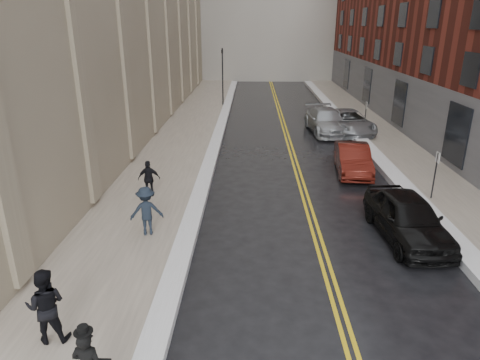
# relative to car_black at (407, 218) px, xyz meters

# --- Properties ---
(ground) EXTENTS (160.00, 160.00, 0.00)m
(ground) POSITION_rel_car_black_xyz_m (-5.63, -4.54, -0.82)
(ground) COLOR black
(ground) RESTS_ON ground
(sidewalk_left) EXTENTS (4.00, 64.00, 0.15)m
(sidewalk_left) POSITION_rel_car_black_xyz_m (-10.13, 11.46, -0.75)
(sidewalk_left) COLOR gray
(sidewalk_left) RESTS_ON ground
(sidewalk_right) EXTENTS (3.00, 64.00, 0.15)m
(sidewalk_right) POSITION_rel_car_black_xyz_m (3.37, 11.46, -0.75)
(sidewalk_right) COLOR gray
(sidewalk_right) RESTS_ON ground
(lane_stripe_a) EXTENTS (0.12, 64.00, 0.01)m
(lane_stripe_a) POSITION_rel_car_black_xyz_m (-3.25, 11.46, -0.82)
(lane_stripe_a) COLOR gold
(lane_stripe_a) RESTS_ON ground
(lane_stripe_b) EXTENTS (0.12, 64.00, 0.01)m
(lane_stripe_b) POSITION_rel_car_black_xyz_m (-3.01, 11.46, -0.82)
(lane_stripe_b) COLOR gold
(lane_stripe_b) RESTS_ON ground
(snow_ridge_left) EXTENTS (0.70, 60.80, 0.26)m
(snow_ridge_left) POSITION_rel_car_black_xyz_m (-7.83, 11.46, -0.69)
(snow_ridge_left) COLOR white
(snow_ridge_left) RESTS_ON ground
(snow_ridge_right) EXTENTS (0.85, 60.80, 0.30)m
(snow_ridge_right) POSITION_rel_car_black_xyz_m (1.52, 11.46, -0.67)
(snow_ridge_right) COLOR white
(snow_ridge_right) RESTS_ON ground
(traffic_signal) EXTENTS (0.18, 0.15, 5.20)m
(traffic_signal) POSITION_rel_car_black_xyz_m (-8.23, 25.46, 2.26)
(traffic_signal) COLOR black
(traffic_signal) RESTS_ON ground
(parking_sign_near) EXTENTS (0.06, 0.35, 2.23)m
(parking_sign_near) POSITION_rel_car_black_xyz_m (2.27, 3.46, 0.54)
(parking_sign_near) COLOR black
(parking_sign_near) RESTS_ON ground
(parking_sign_far) EXTENTS (0.06, 0.35, 2.23)m
(parking_sign_far) POSITION_rel_car_black_xyz_m (2.27, 15.46, 0.54)
(parking_sign_far) COLOR black
(parking_sign_far) RESTS_ON ground
(car_black) EXTENTS (2.29, 4.94, 1.64)m
(car_black) POSITION_rel_car_black_xyz_m (0.00, 0.00, 0.00)
(car_black) COLOR black
(car_black) RESTS_ON ground
(car_maroon) EXTENTS (1.95, 4.59, 1.47)m
(car_maroon) POSITION_rel_car_black_xyz_m (-0.35, 7.16, -0.08)
(car_maroon) COLOR #4B130D
(car_maroon) RESTS_ON ground
(car_silver_near) EXTENTS (2.81, 5.86, 1.65)m
(car_silver_near) POSITION_rel_car_black_xyz_m (-0.33, 15.77, 0.00)
(car_silver_near) COLOR #95989C
(car_silver_near) RESTS_ON ground
(car_silver_far) EXTENTS (3.35, 6.01, 1.59)m
(car_silver_far) POSITION_rel_car_black_xyz_m (1.17, 15.74, -0.03)
(car_silver_far) COLOR gray
(car_silver_far) RESTS_ON ground
(pedestrian_a) EXTENTS (1.02, 0.86, 1.90)m
(pedestrian_a) POSITION_rel_car_black_xyz_m (-10.32, -5.69, 0.28)
(pedestrian_a) COLOR black
(pedestrian_a) RESTS_ON sidewalk_left
(pedestrian_b) EXTENTS (1.29, 0.93, 1.80)m
(pedestrian_b) POSITION_rel_car_black_xyz_m (-9.26, -0.19, 0.23)
(pedestrian_b) COLOR black
(pedestrian_b) RESTS_ON sidewalk_left
(pedestrian_c) EXTENTS (0.99, 0.52, 1.61)m
(pedestrian_c) POSITION_rel_car_black_xyz_m (-9.99, 3.38, 0.13)
(pedestrian_c) COLOR black
(pedestrian_c) RESTS_ON sidewalk_left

